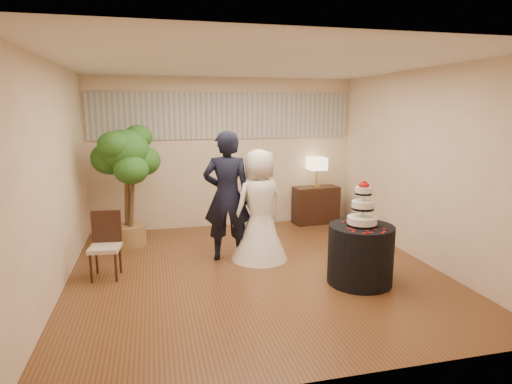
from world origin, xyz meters
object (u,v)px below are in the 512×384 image
object	(u,v)px
cake_table	(360,254)
wedding_cake	(363,203)
side_chair	(105,246)
bride	(259,205)
table_lamp	(317,172)
console	(316,205)
ficus_tree	(127,186)
groom	(227,196)

from	to	relation	value
cake_table	wedding_cake	size ratio (longest dim) A/B	1.42
side_chair	cake_table	bearing A→B (deg)	-9.85
bride	table_lamp	xyz separation A→B (m)	(1.58, 1.72, 0.19)
cake_table	console	world-z (taller)	cake_table
cake_table	table_lamp	world-z (taller)	table_lamp
wedding_cake	ficus_tree	distance (m)	3.77
groom	ficus_tree	world-z (taller)	ficus_tree
cake_table	table_lamp	bearing A→B (deg)	79.74
groom	wedding_cake	xyz separation A→B (m)	(1.52, -1.29, 0.09)
bride	groom	bearing A→B (deg)	-31.15
ficus_tree	table_lamp	bearing A→B (deg)	9.80
groom	wedding_cake	bearing A→B (deg)	153.08
console	ficus_tree	world-z (taller)	ficus_tree
groom	side_chair	bearing A→B (deg)	24.80
bride	side_chair	xyz separation A→B (m)	(-2.18, -0.25, -0.39)
groom	ficus_tree	xyz separation A→B (m)	(-1.47, 1.02, 0.04)
bride	console	world-z (taller)	bride
bride	wedding_cake	distance (m)	1.60
bride	wedding_cake	bearing A→B (deg)	111.84
groom	cake_table	world-z (taller)	groom
ficus_tree	side_chair	distance (m)	1.50
cake_table	ficus_tree	distance (m)	3.83
groom	console	size ratio (longest dim) A/B	2.21
table_lamp	ficus_tree	size ratio (longest dim) A/B	0.29
table_lamp	bride	bearing A→B (deg)	-132.44
groom	bride	xyz separation A→B (m)	(0.47, -0.10, -0.14)
cake_table	bride	bearing A→B (deg)	131.38
console	side_chair	distance (m)	4.24
console	ficus_tree	distance (m)	3.62
console	cake_table	bearing A→B (deg)	-104.30
groom	side_chair	size ratio (longest dim) A/B	2.18
groom	side_chair	distance (m)	1.82
groom	bride	size ratio (longest dim) A/B	1.16
console	table_lamp	size ratio (longest dim) A/B	1.51
wedding_cake	table_lamp	xyz separation A→B (m)	(0.53, 2.92, -0.04)
wedding_cake	console	world-z (taller)	wedding_cake
cake_table	wedding_cake	xyz separation A→B (m)	(0.00, 0.00, 0.68)
groom	console	xyz separation A→B (m)	(2.04, 1.63, -0.60)
bride	console	bearing A→B (deg)	-151.98
wedding_cake	side_chair	size ratio (longest dim) A/B	0.66
wedding_cake	console	bearing A→B (deg)	79.74
side_chair	table_lamp	bearing A→B (deg)	34.16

